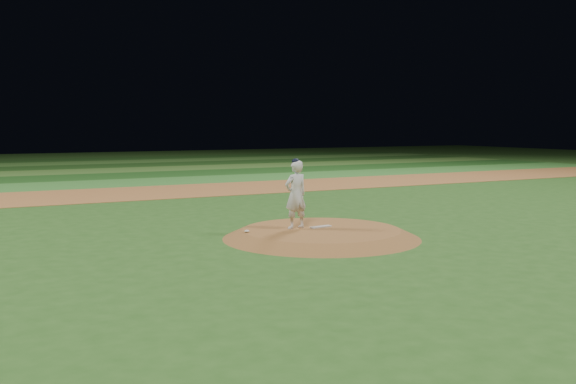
{
  "coord_description": "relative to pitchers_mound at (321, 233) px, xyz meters",
  "views": [
    {
      "loc": [
        -9.0,
        -15.18,
        3.14
      ],
      "look_at": [
        0.0,
        2.0,
        1.1
      ],
      "focal_mm": 40.0,
      "sensor_mm": 36.0,
      "label": 1
    }
  ],
  "objects": [
    {
      "name": "ground",
      "position": [
        0.0,
        0.0,
        -0.12
      ],
      "size": [
        120.0,
        120.0,
        0.0
      ],
      "primitive_type": "plane",
      "color": "#27531B",
      "rests_on": "ground"
    },
    {
      "name": "outfield_stripe_3",
      "position": [
        0.0,
        34.5,
        -0.12
      ],
      "size": [
        70.0,
        5.0,
        0.02
      ],
      "primitive_type": "cube",
      "color": "#1C4415",
      "rests_on": "ground"
    },
    {
      "name": "outfield_stripe_0",
      "position": [
        0.0,
        19.5,
        -0.12
      ],
      "size": [
        70.0,
        5.0,
        0.02
      ],
      "primitive_type": "cube",
      "color": "#34792C",
      "rests_on": "ground"
    },
    {
      "name": "outfield_stripe_2",
      "position": [
        0.0,
        29.5,
        -0.12
      ],
      "size": [
        70.0,
        5.0,
        0.02
      ],
      "primitive_type": "cube",
      "color": "#407028",
      "rests_on": "ground"
    },
    {
      "name": "outfield_stripe_4",
      "position": [
        0.0,
        39.5,
        -0.12
      ],
      "size": [
        70.0,
        5.0,
        0.02
      ],
      "primitive_type": "cube",
      "color": "#3A6F28",
      "rests_on": "ground"
    },
    {
      "name": "outfield_stripe_5",
      "position": [
        0.0,
        44.5,
        -0.12
      ],
      "size": [
        70.0,
        5.0,
        0.02
      ],
      "primitive_type": "cube",
      "color": "#1F4C18",
      "rests_on": "ground"
    },
    {
      "name": "pitcher_on_mound",
      "position": [
        -0.59,
        0.41,
        1.09
      ],
      "size": [
        0.75,
        0.55,
        1.96
      ],
      "color": "silver",
      "rests_on": "pitchers_mound"
    },
    {
      "name": "rosin_bag",
      "position": [
        -2.08,
        0.43,
        0.16
      ],
      "size": [
        0.13,
        0.13,
        0.07
      ],
      "primitive_type": "ellipsoid",
      "color": "silver",
      "rests_on": "pitchers_mound"
    },
    {
      "name": "infield_dirt_band",
      "position": [
        0.0,
        14.0,
        -0.12
      ],
      "size": [
        70.0,
        6.0,
        0.02
      ],
      "primitive_type": "cube",
      "color": "#9D6130",
      "rests_on": "ground"
    },
    {
      "name": "pitching_rubber",
      "position": [
        0.14,
        0.26,
        0.14
      ],
      "size": [
        0.69,
        0.26,
        0.03
      ],
      "primitive_type": "cube",
      "rotation": [
        0.0,
        0.0,
        0.14
      ],
      "color": "beige",
      "rests_on": "pitchers_mound"
    },
    {
      "name": "outfield_stripe_1",
      "position": [
        0.0,
        24.5,
        -0.12
      ],
      "size": [
        70.0,
        5.0,
        0.02
      ],
      "primitive_type": "cube",
      "color": "#1B4A18",
      "rests_on": "ground"
    },
    {
      "name": "pitchers_mound",
      "position": [
        0.0,
        0.0,
        0.0
      ],
      "size": [
        5.5,
        5.5,
        0.25
      ],
      "primitive_type": "cone",
      "color": "brown",
      "rests_on": "ground"
    }
  ]
}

